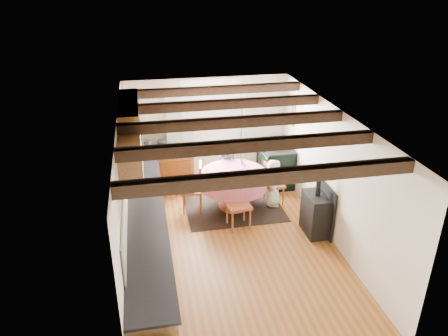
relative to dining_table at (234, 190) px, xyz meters
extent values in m
cube|color=#905F26|center=(-0.30, -1.29, -0.40)|extent=(3.60, 5.50, 0.00)
cube|color=white|center=(-0.30, -1.29, 2.00)|extent=(3.60, 5.50, 0.00)
cube|color=silver|center=(-0.30, 1.46, 0.80)|extent=(3.60, 0.00, 2.40)
cube|color=silver|center=(-0.30, -4.04, 0.80)|extent=(3.60, 0.00, 2.40)
cube|color=silver|center=(-2.10, -1.29, 0.80)|extent=(0.00, 5.50, 2.40)
cube|color=silver|center=(1.50, -1.29, 0.80)|extent=(0.00, 5.50, 2.40)
cube|color=#3B281B|center=(-0.30, -3.29, 1.91)|extent=(3.60, 0.16, 0.16)
cube|color=#3B281B|center=(-0.30, -2.29, 1.91)|extent=(3.60, 0.16, 0.16)
cube|color=#3B281B|center=(-0.30, -1.29, 1.91)|extent=(3.60, 0.16, 0.16)
cube|color=#3B281B|center=(-0.30, -0.29, 1.91)|extent=(3.60, 0.16, 0.16)
cube|color=#3B281B|center=(-0.30, 0.71, 1.91)|extent=(3.60, 0.16, 0.16)
cube|color=beige|center=(-2.08, -0.99, 0.80)|extent=(0.02, 4.50, 0.55)
cube|color=beige|center=(-1.30, 1.44, 0.80)|extent=(1.40, 0.02, 0.55)
cube|color=olive|center=(-1.80, -1.29, 0.04)|extent=(0.60, 5.30, 0.88)
cube|color=olive|center=(-1.35, 1.16, 0.04)|extent=(1.30, 0.60, 0.88)
cube|color=black|center=(-1.78, -1.29, 0.50)|extent=(0.64, 5.30, 0.04)
cube|color=black|center=(-1.35, 1.14, 0.50)|extent=(1.30, 0.64, 0.04)
cube|color=olive|center=(-1.93, -0.09, 1.55)|extent=(0.34, 1.80, 0.90)
cube|color=olive|center=(-1.93, -1.59, 1.50)|extent=(0.34, 0.90, 0.70)
cube|color=white|center=(-0.20, 1.45, 1.20)|extent=(1.34, 0.03, 1.54)
cube|color=white|center=(-0.20, 1.45, 1.20)|extent=(1.20, 0.01, 1.40)
cube|color=#A1B798|center=(-1.05, 1.36, 0.70)|extent=(0.35, 0.10, 2.10)
cube|color=#A1B798|center=(0.65, 1.36, 0.70)|extent=(0.35, 0.10, 2.10)
cylinder|color=black|center=(-0.20, 1.36, 1.80)|extent=(2.00, 0.03, 0.03)
cube|color=gold|center=(1.47, 1.01, 1.30)|extent=(0.04, 0.50, 0.60)
cylinder|color=silver|center=(0.75, 1.43, 1.30)|extent=(0.30, 0.02, 0.30)
cube|color=black|center=(0.00, 0.00, -0.40)|extent=(1.97, 1.53, 0.01)
imported|color=#454D5D|center=(0.03, 0.78, 0.20)|extent=(0.49, 0.38, 1.21)
imported|color=white|center=(0.81, -0.05, 0.11)|extent=(0.42, 0.55, 1.02)
imported|color=silver|center=(-0.24, -0.19, 0.43)|extent=(0.21, 0.21, 0.05)
imported|color=silver|center=(0.03, -0.19, 0.43)|extent=(0.26, 0.26, 0.06)
imported|color=silver|center=(0.26, 0.37, 0.45)|extent=(0.13, 0.13, 0.10)
cylinder|color=#262628|center=(-1.65, 1.13, 0.65)|extent=(0.15, 0.15, 0.26)
cylinder|color=#262628|center=(-1.35, 1.25, 0.61)|extent=(0.17, 0.17, 0.19)
camera|label=1|loc=(-1.69, -7.59, 4.10)|focal=34.55mm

